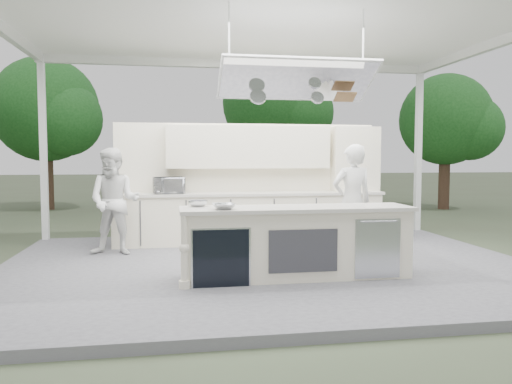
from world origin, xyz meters
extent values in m
plane|color=#414E35|center=(0.00, 0.00, 0.00)|extent=(90.00, 90.00, 0.00)
cube|color=slate|center=(0.00, 0.00, 0.06)|extent=(8.00, 6.00, 0.12)
cube|color=white|center=(3.90, 2.90, 1.85)|extent=(0.12, 0.12, 3.70)
cube|color=white|center=(-3.90, 2.90, 1.85)|extent=(0.12, 0.12, 3.70)
cube|color=white|center=(0.00, 0.00, 3.78)|extent=(8.20, 6.20, 0.16)
cube|color=white|center=(0.00, 2.90, 3.62)|extent=(8.00, 0.12, 0.16)
cube|color=white|center=(3.90, 0.00, 3.62)|extent=(0.12, 6.00, 0.16)
cube|color=white|center=(0.20, -0.90, 2.75)|extent=(2.00, 0.71, 0.43)
cube|color=white|center=(0.20, -0.90, 2.75)|extent=(2.06, 0.76, 0.46)
cylinder|color=white|center=(-0.70, -0.90, 3.23)|extent=(0.02, 0.02, 0.95)
cylinder|color=white|center=(1.10, -0.90, 3.23)|extent=(0.02, 0.02, 0.95)
cylinder|color=silver|center=(-0.30, -0.75, 2.53)|extent=(0.22, 0.14, 0.21)
cylinder|color=silver|center=(0.50, -0.80, 2.53)|extent=(0.18, 0.12, 0.18)
cube|color=olive|center=(0.90, -0.78, 2.55)|extent=(0.28, 0.18, 0.12)
cube|color=#F2E7CD|center=(0.20, -0.90, 0.57)|extent=(3.00, 0.70, 0.90)
cube|color=silver|center=(0.20, -0.90, 1.04)|extent=(3.10, 0.78, 0.05)
cylinder|color=#F2E7CD|center=(-1.30, -1.25, 0.58)|extent=(0.11, 0.11, 0.92)
cube|color=black|center=(-0.85, -1.25, 0.48)|extent=(0.70, 0.04, 0.72)
cube|color=silver|center=(-0.85, -1.26, 0.48)|extent=(0.74, 0.03, 0.72)
cube|color=#333338|center=(0.20, -1.26, 0.54)|extent=(0.90, 0.02, 0.55)
cube|color=silver|center=(1.20, -1.26, 0.54)|extent=(0.62, 0.02, 0.78)
cube|color=#F2E7CD|center=(0.00, 1.90, 0.57)|extent=(5.00, 0.65, 0.90)
cube|color=silver|center=(0.00, 1.90, 1.04)|extent=(5.08, 0.72, 0.05)
cube|color=#F2E7CD|center=(0.00, 2.20, 1.25)|extent=(5.00, 0.10, 2.25)
cube|color=#F2E7CD|center=(0.00, 2.07, 1.92)|extent=(3.10, 0.38, 0.80)
cube|color=#F2E7CD|center=(2.10, 2.02, 1.67)|extent=(0.90, 0.45, 1.30)
cube|color=olive|center=(2.10, 2.02, 1.67)|extent=(0.84, 0.40, 0.03)
cylinder|color=silver|center=(2.00, 1.88, 1.13)|extent=(0.20, 0.20, 0.12)
cylinder|color=black|center=(2.00, 1.88, 1.29)|extent=(0.17, 0.17, 0.20)
cylinder|color=black|center=(2.35, 1.88, 1.12)|extent=(0.16, 0.16, 0.10)
cone|color=black|center=(2.35, 1.88, 1.29)|extent=(0.14, 0.14, 0.24)
cylinder|color=#493324|center=(-5.50, 10.00, 1.05)|extent=(0.36, 0.36, 2.10)
sphere|color=#256224|center=(-5.50, 10.00, 3.29)|extent=(3.40, 3.40, 3.40)
sphere|color=#256224|center=(-4.82, 9.49, 2.95)|extent=(2.38, 2.38, 2.38)
cylinder|color=#493324|center=(2.50, 12.00, 1.22)|extent=(0.36, 0.36, 2.45)
sphere|color=#256224|center=(2.50, 12.00, 3.85)|extent=(4.00, 4.00, 4.00)
sphere|color=#256224|center=(3.30, 11.40, 3.45)|extent=(2.80, 2.80, 2.80)
cylinder|color=#493324|center=(7.50, 8.00, 0.96)|extent=(0.36, 0.36, 1.92)
sphere|color=#256224|center=(7.50, 8.00, 2.97)|extent=(3.00, 3.00, 3.00)
sphere|color=#256224|center=(8.10, 7.55, 2.67)|extent=(2.10, 2.10, 2.10)
imported|color=white|center=(1.36, 0.14, 1.03)|extent=(0.70, 0.50, 1.81)
imported|color=white|center=(-2.38, 1.11, 1.00)|extent=(0.97, 0.83, 1.77)
imported|color=#BABBC1|center=(-1.50, 1.82, 1.22)|extent=(0.59, 0.44, 0.30)
imported|color=silver|center=(-0.79, -1.08, 1.11)|extent=(0.33, 0.33, 0.07)
imported|color=silver|center=(-1.10, -0.65, 1.11)|extent=(0.27, 0.27, 0.08)
camera|label=1|loc=(-1.43, -7.34, 1.73)|focal=35.00mm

